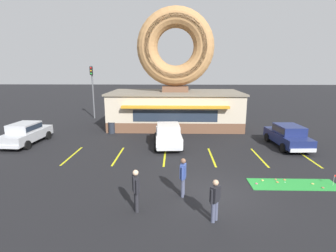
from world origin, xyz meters
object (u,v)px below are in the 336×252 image
Objects in this scene: golf_ball at (285,182)px; pedestrian_hooded_kid at (183,175)px; car_white at (168,134)px; car_navy at (288,135)px; pedestrian_leather_jacket_man at (136,188)px; traffic_light_pole at (92,85)px; car_silver at (26,133)px; trash_bin at (112,128)px; pedestrian_blue_sweater_man at (215,199)px; putting_flag_pin at (335,178)px.

golf_ball is 5.34m from pedestrian_hooded_kid.
car_white and car_navy have the same top height.
pedestrian_leather_jacket_man is at bearing -145.16° from pedestrian_hooded_kid.
pedestrian_leather_jacket_man is 0.30× the size of traffic_light_pole.
car_silver reaches higher than trash_bin.
pedestrian_hooded_kid is at bearing -34.49° from car_silver.
car_silver is at bearing -100.67° from traffic_light_pole.
trash_bin is at bearing 117.44° from pedestrian_hooded_kid.
car_white is 2.86× the size of pedestrian_blue_sweater_man.
pedestrian_blue_sweater_man is 0.94× the size of pedestrian_hooded_kid.
trash_bin is (-10.89, 9.80, 0.45)m from golf_ball.
trash_bin is at bearing 107.57° from pedestrian_leather_jacket_man.
golf_ball is at bearing 21.56° from pedestrian_leather_jacket_man.
pedestrian_blue_sweater_man is at bearing -62.20° from trash_bin.
car_silver is 13.20m from pedestrian_leather_jacket_man.
traffic_light_pole is at bearing 134.62° from putting_flag_pin.
pedestrian_blue_sweater_man reaches higher than car_white.
car_silver is 0.80× the size of traffic_light_pole.
trash_bin is at bearing -62.24° from traffic_light_pole.
pedestrian_blue_sweater_man reaches higher than golf_ball.
pedestrian_blue_sweater_man is at bearing -11.89° from pedestrian_leather_jacket_man.
car_silver is (-16.46, 6.39, 0.82)m from golf_ball.
car_white is at bearing 179.49° from car_navy.
car_navy is at bearing -31.49° from traffic_light_pole.
putting_flag_pin is 0.34× the size of pedestrian_blue_sweater_man.
trash_bin is (5.56, 3.41, -0.37)m from car_silver.
golf_ball is 2.25m from putting_flag_pin.
golf_ball is 0.08× the size of putting_flag_pin.
pedestrian_blue_sweater_man is 3.04m from pedestrian_leather_jacket_man.
putting_flag_pin is at bearing 26.67° from pedestrian_blue_sweater_man.
putting_flag_pin is 10.42m from car_white.
car_navy is (8.53, -0.08, 0.00)m from car_white.
car_navy is (0.42, 6.45, 0.43)m from putting_flag_pin.
golf_ball is 5.26m from pedestrian_blue_sweater_man.
traffic_light_pole is (1.94, 10.29, 2.84)m from car_silver.
car_silver is at bearing 179.37° from car_navy.
car_white is 2.68× the size of pedestrian_hooded_kid.
trash_bin is at bearing 165.01° from car_navy.
pedestrian_hooded_kid is at bearing -164.13° from golf_ball.
pedestrian_leather_jacket_man is 21.03m from traffic_light_pole.
pedestrian_blue_sweater_man is 14.88m from trash_bin.
golf_ball is 0.01× the size of car_navy.
car_white is 6.13m from trash_bin.
traffic_light_pole is at bearing 129.55° from car_white.
car_white is 9.81m from pedestrian_blue_sweater_man.
traffic_light_pole is at bearing 131.03° from golf_ball.
traffic_light_pole is (-8.61, 10.42, 2.84)m from car_white.
putting_flag_pin is 0.12× the size of car_navy.
pedestrian_leather_jacket_man is at bearing -164.87° from putting_flag_pin.
pedestrian_blue_sweater_man is at bearing -60.09° from pedestrian_hooded_kid.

